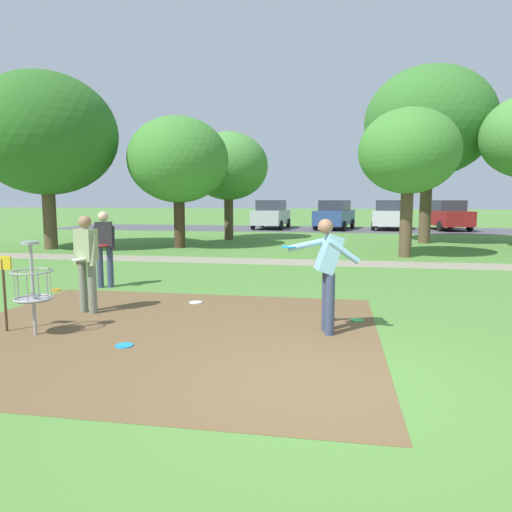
{
  "coord_description": "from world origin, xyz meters",
  "views": [
    {
      "loc": [
        0.17,
        -4.95,
        2.02
      ],
      "look_at": [
        -1.2,
        3.07,
        1.0
      ],
      "focal_mm": 32.92,
      "sensor_mm": 36.0,
      "label": 1
    }
  ],
  "objects_px": {
    "frisbee_far_right": "(357,320)",
    "parked_car_center_right": "(390,215)",
    "frisbee_near_basket": "(56,290)",
    "parked_car_rightmost": "(446,215)",
    "tree_far_left": "(45,134)",
    "tree_near_left": "(178,160)",
    "parked_car_leftmost": "(271,214)",
    "tree_far_center": "(228,167)",
    "frisbee_by_tee": "(196,302)",
    "player_throwing": "(86,258)",
    "tree_mid_center": "(429,122)",
    "disc_golf_basket": "(29,284)",
    "parked_car_center_left": "(335,215)",
    "frisbee_far_left": "(124,346)",
    "tree_mid_left": "(409,152)",
    "player_waiting_left": "(104,245)",
    "player_foreground_watching": "(328,268)"
  },
  "relations": [
    {
      "from": "frisbee_near_basket",
      "to": "frisbee_by_tee",
      "type": "bearing_deg",
      "value": -10.74
    },
    {
      "from": "frisbee_far_right",
      "to": "parked_car_center_right",
      "type": "relative_size",
      "value": 0.05
    },
    {
      "from": "player_throwing",
      "to": "parked_car_center_right",
      "type": "xyz_separation_m",
      "value": [
        7.6,
        23.27,
        -0.05
      ]
    },
    {
      "from": "frisbee_near_basket",
      "to": "tree_far_center",
      "type": "height_order",
      "value": "tree_far_center"
    },
    {
      "from": "parked_car_leftmost",
      "to": "parked_car_center_right",
      "type": "relative_size",
      "value": 0.98
    },
    {
      "from": "disc_golf_basket",
      "to": "tree_far_center",
      "type": "height_order",
      "value": "tree_far_center"
    },
    {
      "from": "frisbee_near_basket",
      "to": "tree_near_left",
      "type": "xyz_separation_m",
      "value": [
        -0.21,
        8.88,
        3.47
      ]
    },
    {
      "from": "frisbee_by_tee",
      "to": "parked_car_center_right",
      "type": "height_order",
      "value": "parked_car_center_right"
    },
    {
      "from": "frisbee_near_basket",
      "to": "frisbee_far_right",
      "type": "distance_m",
      "value": 6.54
    },
    {
      "from": "tree_mid_left",
      "to": "tree_mid_center",
      "type": "relative_size",
      "value": 0.65
    },
    {
      "from": "tree_far_center",
      "to": "parked_car_center_right",
      "type": "bearing_deg",
      "value": 46.02
    },
    {
      "from": "disc_golf_basket",
      "to": "tree_far_left",
      "type": "distance_m",
      "value": 13.08
    },
    {
      "from": "frisbee_by_tee",
      "to": "frisbee_far_right",
      "type": "bearing_deg",
      "value": -15.22
    },
    {
      "from": "tree_mid_center",
      "to": "tree_far_left",
      "type": "height_order",
      "value": "tree_mid_center"
    },
    {
      "from": "player_throwing",
      "to": "frisbee_by_tee",
      "type": "xyz_separation_m",
      "value": [
        1.63,
        1.07,
        -0.96
      ]
    },
    {
      "from": "frisbee_near_basket",
      "to": "parked_car_rightmost",
      "type": "xyz_separation_m",
      "value": [
        12.72,
        21.63,
        0.91
      ]
    },
    {
      "from": "tree_near_left",
      "to": "tree_mid_center",
      "type": "distance_m",
      "value": 10.85
    },
    {
      "from": "tree_far_left",
      "to": "parked_car_center_left",
      "type": "distance_m",
      "value": 17.72
    },
    {
      "from": "frisbee_by_tee",
      "to": "parked_car_rightmost",
      "type": "height_order",
      "value": "parked_car_rightmost"
    },
    {
      "from": "parked_car_rightmost",
      "to": "parked_car_center_left",
      "type": "bearing_deg",
      "value": -175.42
    },
    {
      "from": "frisbee_by_tee",
      "to": "tree_far_center",
      "type": "xyz_separation_m",
      "value": [
        -2.46,
        13.48,
        3.46
      ]
    },
    {
      "from": "player_foreground_watching",
      "to": "parked_car_center_right",
      "type": "bearing_deg",
      "value": 81.79
    },
    {
      "from": "tree_far_left",
      "to": "tree_near_left",
      "type": "bearing_deg",
      "value": 14.93
    },
    {
      "from": "player_throwing",
      "to": "frisbee_far_left",
      "type": "height_order",
      "value": "player_throwing"
    },
    {
      "from": "player_waiting_left",
      "to": "tree_far_left",
      "type": "distance_m",
      "value": 9.86
    },
    {
      "from": "disc_golf_basket",
      "to": "tree_mid_center",
      "type": "xyz_separation_m",
      "value": [
        8.27,
        15.6,
        4.47
      ]
    },
    {
      "from": "parked_car_rightmost",
      "to": "tree_mid_center",
      "type": "bearing_deg",
      "value": -107.51
    },
    {
      "from": "frisbee_far_right",
      "to": "tree_far_center",
      "type": "relative_size",
      "value": 0.04
    },
    {
      "from": "parked_car_center_left",
      "to": "tree_far_center",
      "type": "bearing_deg",
      "value": -121.13
    },
    {
      "from": "tree_mid_center",
      "to": "parked_car_center_left",
      "type": "height_order",
      "value": "tree_mid_center"
    },
    {
      "from": "disc_golf_basket",
      "to": "player_waiting_left",
      "type": "distance_m",
      "value": 3.67
    },
    {
      "from": "player_waiting_left",
      "to": "tree_far_center",
      "type": "relative_size",
      "value": 0.34
    },
    {
      "from": "frisbee_far_right",
      "to": "parked_car_center_left",
      "type": "bearing_deg",
      "value": 91.28
    },
    {
      "from": "parked_car_leftmost",
      "to": "tree_far_center",
      "type": "bearing_deg",
      "value": -96.35
    },
    {
      "from": "player_foreground_watching",
      "to": "parked_car_center_left",
      "type": "xyz_separation_m",
      "value": [
        -0.01,
        23.32,
        -0.06
      ]
    },
    {
      "from": "frisbee_by_tee",
      "to": "tree_near_left",
      "type": "distance_m",
      "value": 10.75
    },
    {
      "from": "disc_golf_basket",
      "to": "frisbee_near_basket",
      "type": "xyz_separation_m",
      "value": [
        -1.59,
        3.06,
        -0.74
      ]
    },
    {
      "from": "tree_near_left",
      "to": "parked_car_leftmost",
      "type": "xyz_separation_m",
      "value": [
        2.03,
        12.21,
        -2.55
      ]
    },
    {
      "from": "tree_near_left",
      "to": "tree_far_left",
      "type": "height_order",
      "value": "tree_far_left"
    },
    {
      "from": "parked_car_center_left",
      "to": "frisbee_far_left",
      "type": "bearing_deg",
      "value": -96.3
    },
    {
      "from": "tree_mid_left",
      "to": "tree_near_left",
      "type": "bearing_deg",
      "value": 169.79
    },
    {
      "from": "frisbee_near_basket",
      "to": "tree_mid_left",
      "type": "relative_size",
      "value": 0.05
    },
    {
      "from": "player_throwing",
      "to": "tree_far_left",
      "type": "height_order",
      "value": "tree_far_left"
    },
    {
      "from": "frisbee_by_tee",
      "to": "tree_far_left",
      "type": "relative_size",
      "value": 0.04
    },
    {
      "from": "frisbee_far_right",
      "to": "tree_mid_left",
      "type": "relative_size",
      "value": 0.04
    },
    {
      "from": "tree_near_left",
      "to": "tree_mid_left",
      "type": "height_order",
      "value": "tree_near_left"
    },
    {
      "from": "tree_far_center",
      "to": "parked_car_center_left",
      "type": "bearing_deg",
      "value": 58.87
    },
    {
      "from": "frisbee_far_left",
      "to": "tree_mid_left",
      "type": "distance_m",
      "value": 12.38
    },
    {
      "from": "player_throwing",
      "to": "frisbee_near_basket",
      "type": "bearing_deg",
      "value": 135.46
    },
    {
      "from": "player_waiting_left",
      "to": "frisbee_near_basket",
      "type": "xyz_separation_m",
      "value": [
        -0.89,
        -0.54,
        -0.96
      ]
    }
  ]
}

